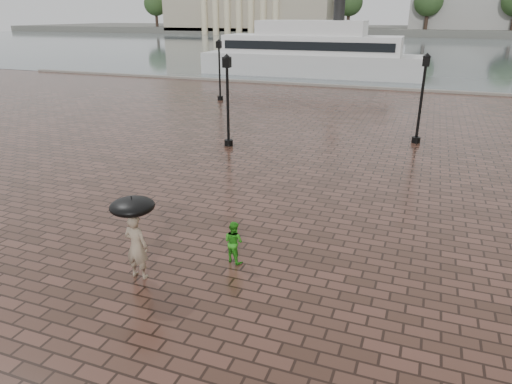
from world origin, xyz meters
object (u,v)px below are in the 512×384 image
(ferry_near, at_px, (311,53))
(adult_pedestrian, at_px, (137,247))
(child_pedestrian, at_px, (234,242))
(street_lamps, at_px, (280,86))

(ferry_near, bearing_deg, adult_pedestrian, -82.42)
(adult_pedestrian, bearing_deg, child_pedestrian, -140.09)
(street_lamps, xyz_separation_m, ferry_near, (-4.23, 24.15, 0.01))
(street_lamps, relative_size, ferry_near, 0.65)
(adult_pedestrian, bearing_deg, street_lamps, -82.69)
(ferry_near, bearing_deg, street_lamps, -80.84)
(street_lamps, height_order, ferry_near, ferry_near)
(child_pedestrian, distance_m, ferry_near, 41.06)
(adult_pedestrian, distance_m, child_pedestrian, 2.55)
(street_lamps, xyz_separation_m, adult_pedestrian, (1.91, -17.65, -1.45))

